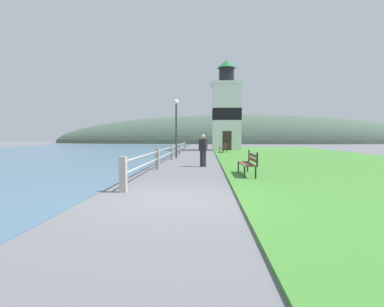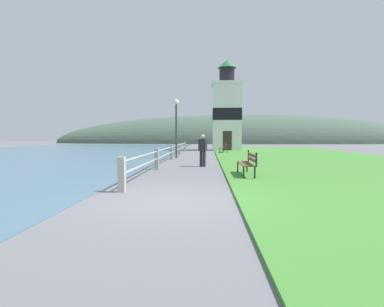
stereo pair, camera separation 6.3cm
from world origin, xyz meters
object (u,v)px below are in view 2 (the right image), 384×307
(park_bench_midway, at_px, (224,147))
(lamp_post, at_px, (176,118))
(park_bench_near, at_px, (248,162))
(lighthouse, at_px, (227,112))
(person_strolling, at_px, (203,149))

(park_bench_midway, bearing_deg, lamp_post, 53.24)
(park_bench_near, distance_m, lighthouse, 21.16)
(person_strolling, distance_m, lamp_post, 6.21)
(lighthouse, bearing_deg, park_bench_near, -91.38)
(lighthouse, distance_m, person_strolling, 17.79)
(park_bench_near, bearing_deg, person_strolling, -63.93)
(park_bench_near, height_order, park_bench_midway, same)
(person_strolling, bearing_deg, park_bench_midway, 17.62)
(park_bench_near, bearing_deg, lamp_post, -68.58)
(park_bench_midway, distance_m, lighthouse, 6.46)
(park_bench_near, bearing_deg, lighthouse, -91.58)
(park_bench_near, relative_size, lamp_post, 0.50)
(lighthouse, xyz_separation_m, lamp_post, (-4.12, -11.75, -1.30))
(lighthouse, xyz_separation_m, person_strolling, (-2.23, -17.36, -3.19))
(park_bench_near, xyz_separation_m, person_strolling, (-1.73, 3.50, 0.31))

